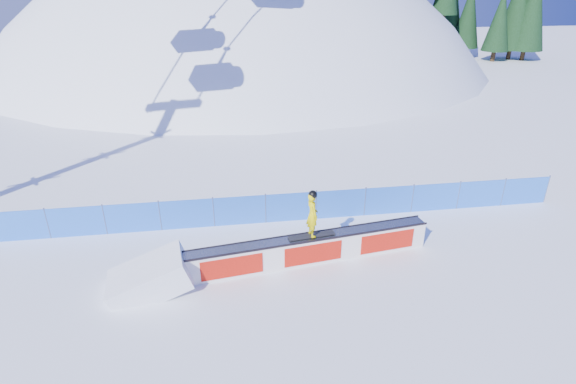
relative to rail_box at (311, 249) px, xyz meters
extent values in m
plane|color=white|center=(-0.21, -1.57, -0.49)|extent=(160.00, 160.00, 0.00)
sphere|color=white|center=(-0.21, 40.43, -18.49)|extent=(64.00, 64.00, 64.00)
cylinder|color=black|center=(21.74, 41.54, 5.37)|extent=(0.50, 0.50, 1.40)
cylinder|color=black|center=(23.59, 36.22, 3.08)|extent=(0.50, 0.50, 1.40)
cylinder|color=black|center=(24.76, 42.44, 2.02)|extent=(0.50, 0.50, 1.40)
cylinder|color=black|center=(26.13, 42.57, 0.15)|extent=(0.50, 0.50, 1.40)
cone|color=black|center=(26.13, 42.57, 5.59)|extent=(4.26, 4.26, 9.69)
cylinder|color=black|center=(26.29, 42.51, 0.11)|extent=(0.50, 0.50, 1.40)
cone|color=black|center=(26.29, 42.51, 5.37)|extent=(4.10, 4.10, 9.32)
cylinder|color=black|center=(30.48, 44.32, 0.11)|extent=(0.50, 0.50, 1.40)
cone|color=black|center=(30.48, 44.32, 5.58)|extent=(4.29, 4.29, 9.75)
cylinder|color=black|center=(31.50, 37.62, 0.11)|extent=(0.50, 0.50, 1.40)
cone|color=black|center=(31.50, 37.62, 4.87)|extent=(3.66, 3.66, 8.32)
cylinder|color=black|center=(33.80, 38.96, 0.11)|extent=(0.50, 0.50, 1.40)
cone|color=black|center=(33.80, 38.96, 4.23)|extent=(3.10, 3.10, 7.05)
cube|color=blue|center=(-0.21, 2.93, 0.11)|extent=(22.00, 0.03, 1.20)
cylinder|color=#424E78|center=(-9.21, 2.93, 0.16)|extent=(0.05, 0.05, 1.30)
cylinder|color=#424E78|center=(-7.21, 2.93, 0.16)|extent=(0.05, 0.05, 1.30)
cylinder|color=#424E78|center=(-5.21, 2.93, 0.16)|extent=(0.05, 0.05, 1.30)
cylinder|color=#424E78|center=(-3.21, 2.93, 0.16)|extent=(0.05, 0.05, 1.30)
cylinder|color=#424E78|center=(-1.21, 2.93, 0.16)|extent=(0.05, 0.05, 1.30)
cylinder|color=#424E78|center=(0.79, 2.93, 0.16)|extent=(0.05, 0.05, 1.30)
cylinder|color=#424E78|center=(2.79, 2.93, 0.16)|extent=(0.05, 0.05, 1.30)
cylinder|color=#424E78|center=(4.79, 2.93, 0.16)|extent=(0.05, 0.05, 1.30)
cylinder|color=#424E78|center=(6.79, 2.93, 0.16)|extent=(0.05, 0.05, 1.30)
cylinder|color=#424E78|center=(8.79, 2.93, 0.16)|extent=(0.05, 0.05, 1.30)
cylinder|color=#424E78|center=(10.79, 2.93, 0.16)|extent=(0.05, 0.05, 1.30)
cube|color=white|center=(0.00, 0.00, -0.02)|extent=(8.34, 1.66, 0.94)
cube|color=#8F929C|center=(0.00, 0.00, 0.47)|extent=(8.26, 1.67, 0.04)
cube|color=black|center=(0.04, -0.27, 0.48)|extent=(8.27, 1.17, 0.06)
cube|color=black|center=(-0.04, 0.27, 0.48)|extent=(8.27, 1.17, 0.06)
cube|color=red|center=(0.04, -0.27, -0.02)|extent=(7.86, 1.10, 0.70)
cube|color=red|center=(-0.04, 0.27, -0.02)|extent=(7.86, 1.10, 0.70)
cube|color=black|center=(0.02, 0.00, 0.52)|extent=(1.60, 0.50, 0.03)
imported|color=#DFCF05|center=(0.02, 0.00, 1.30)|extent=(0.47, 0.62, 1.53)
sphere|color=black|center=(0.02, 0.00, 2.02)|extent=(0.29, 0.29, 0.29)
camera|label=1|loc=(-2.65, -12.52, 8.14)|focal=28.00mm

